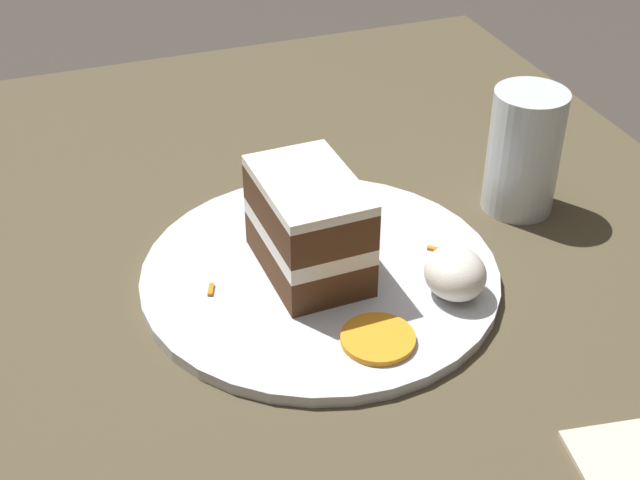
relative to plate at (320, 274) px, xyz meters
The scene contains 8 objects.
ground_plane 0.05m from the plate, 163.63° to the right, with size 6.00×6.00×0.00m, color #38332D.
dining_table 0.04m from the plate, 163.63° to the right, with size 1.10×0.80×0.03m, color #4C422D.
plate is the anchor object (origin of this frame).
cake_slice 0.05m from the plate, 54.66° to the left, with size 0.12×0.08×0.09m.
cream_dollop 0.12m from the plate, 126.58° to the right, with size 0.06×0.05×0.04m, color white.
orange_garnish 0.10m from the plate, behind, with size 0.06×0.06×0.01m, color orange.
carrot_shreds_scatter 0.05m from the plate, 26.53° to the right, with size 0.13×0.21×0.00m.
drinking_glass 0.23m from the plate, 78.34° to the right, with size 0.07×0.07×0.12m.
Camera 1 is at (-0.54, 0.22, 0.50)m, focal length 50.00 mm.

